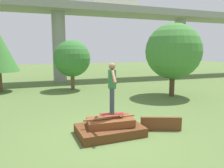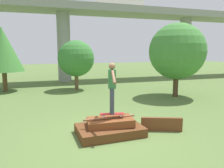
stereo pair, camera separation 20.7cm
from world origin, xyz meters
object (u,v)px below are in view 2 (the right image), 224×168
(skateboard, at_px, (112,114))
(skater, at_px, (112,85))
(car_on_overpass_mid, at_px, (118,3))
(tree_behind_right, at_px, (3,49))
(tree_behind_left, at_px, (76,59))
(tree_mid_back, at_px, (177,51))

(skateboard, height_order, skater, skater)
(car_on_overpass_mid, bearing_deg, tree_behind_right, -156.72)
(tree_behind_left, distance_m, tree_mid_back, 6.50)
(skateboard, bearing_deg, tree_behind_right, 114.93)
(skateboard, bearing_deg, skater, -22.62)
(skateboard, xyz_separation_m, tree_mid_back, (5.28, 4.32, 1.94))
(skater, bearing_deg, tree_behind_right, 114.93)
(tree_behind_left, height_order, tree_mid_back, tree_mid_back)
(tree_behind_right, bearing_deg, skater, -65.07)
(skater, height_order, tree_behind_left, tree_behind_left)
(tree_behind_right, bearing_deg, tree_mid_back, -27.35)
(skater, relative_size, tree_mid_back, 0.38)
(tree_mid_back, bearing_deg, car_on_overpass_mid, 92.39)
(skater, bearing_deg, skateboard, 157.38)
(tree_behind_left, xyz_separation_m, tree_mid_back, (5.06, -4.04, 0.48))
(car_on_overpass_mid, bearing_deg, tree_mid_back, -87.61)
(tree_behind_left, bearing_deg, tree_behind_right, 168.53)
(tree_behind_left, relative_size, tree_mid_back, 0.80)
(car_on_overpass_mid, distance_m, tree_behind_left, 8.34)
(car_on_overpass_mid, height_order, tree_behind_left, car_on_overpass_mid)
(tree_behind_left, bearing_deg, skater, -91.51)
(tree_behind_left, bearing_deg, tree_mid_back, -38.63)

